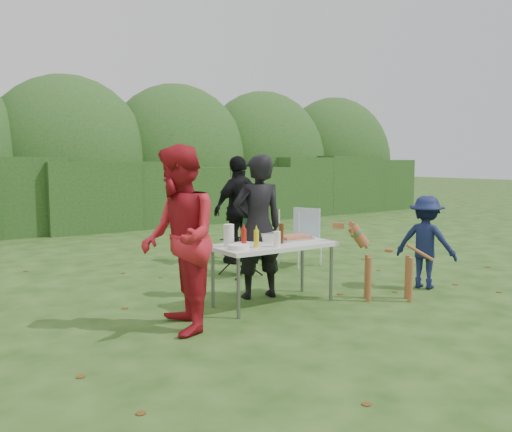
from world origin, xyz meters
TOP-DOWN VIEW (x-y plane):
  - ground at (0.00, 0.00)m, footprint 80.00×80.00m
  - hedge_row at (0.00, 8.00)m, footprint 22.00×1.40m
  - shrub_backdrop at (0.00, 9.60)m, footprint 20.00×2.60m
  - folding_table at (-0.29, -0.08)m, footprint 1.50×0.70m
  - person_cook at (-0.27, 0.29)m, footprint 0.73×0.55m
  - person_red_jacket at (-1.70, -0.39)m, footprint 0.95×1.09m
  - person_black_puffy at (0.80, 2.38)m, footprint 1.12×0.61m
  - child at (1.91, -0.58)m, footprint 0.75×0.93m
  - dog at (0.99, -0.74)m, footprint 1.04×0.93m
  - camping_chair at (0.26, 1.50)m, footprint 0.57×0.57m
  - lawn_chair at (1.51, 1.63)m, footprint 0.73×0.73m
  - food_tray at (0.11, 0.04)m, footprint 0.45×0.30m
  - focaccia_bread at (0.11, 0.04)m, footprint 0.40×0.26m
  - mustard_bottle at (-0.62, -0.19)m, footprint 0.06×0.06m
  - ketchup_bottle at (-0.75, -0.13)m, footprint 0.06×0.06m
  - beer_bottle at (-0.21, -0.13)m, footprint 0.06×0.06m
  - paper_towel_roll at (-0.85, 0.03)m, footprint 0.12×0.12m
  - cup_stack at (-0.40, -0.30)m, footprint 0.08×0.08m
  - pasta_bowl at (-0.19, 0.14)m, footprint 0.26×0.26m
  - plate_stack at (-0.86, -0.18)m, footprint 0.24×0.24m

SIDE VIEW (x-z plane):
  - ground at x=0.00m, z-range 0.00..0.00m
  - camping_chair at x=0.26m, z-range 0.00..0.86m
  - lawn_chair at x=1.51m, z-range 0.00..0.94m
  - dog at x=0.99m, z-range 0.00..0.95m
  - child at x=1.91m, z-range 0.00..1.26m
  - folding_table at x=-0.29m, z-range 0.32..1.06m
  - food_tray at x=0.11m, z-range 0.74..0.76m
  - plate_stack at x=-0.86m, z-range 0.74..0.79m
  - focaccia_bread at x=0.11m, z-range 0.76..0.80m
  - pasta_bowl at x=-0.19m, z-range 0.74..0.84m
  - cup_stack at x=-0.40m, z-range 0.74..0.92m
  - mustard_bottle at x=-0.62m, z-range 0.74..0.94m
  - hedge_row at x=0.00m, z-range 0.00..1.70m
  - ketchup_bottle at x=-0.75m, z-range 0.74..0.96m
  - beer_bottle at x=-0.21m, z-range 0.74..0.98m
  - paper_towel_roll at x=-0.85m, z-range 0.74..1.00m
  - person_black_puffy at x=0.80m, z-range 0.00..1.80m
  - person_cook at x=-0.27m, z-range 0.00..1.81m
  - person_red_jacket at x=-1.70m, z-range 0.00..1.90m
  - shrub_backdrop at x=0.00m, z-range 0.00..3.20m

